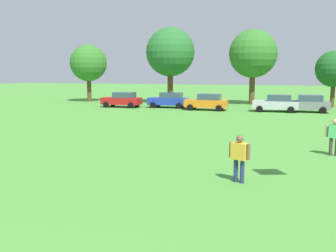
% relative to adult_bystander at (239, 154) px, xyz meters
% --- Properties ---
extents(ground_plane, '(160.00, 160.00, 0.00)m').
position_rel_adult_bystander_xyz_m(ground_plane, '(-3.51, 19.36, -1.03)').
color(ground_plane, '#4C9338').
extents(adult_bystander, '(0.77, 0.51, 1.73)m').
position_rel_adult_bystander_xyz_m(adult_bystander, '(0.00, 0.00, 0.00)').
color(adult_bystander, navy).
rests_on(adult_bystander, ground).
extents(bystander_near_trees, '(0.84, 0.34, 1.76)m').
position_rel_adult_bystander_xyz_m(bystander_near_trees, '(3.82, 5.77, 0.02)').
color(bystander_near_trees, '#3F3833').
rests_on(bystander_near_trees, ground).
extents(parked_car_red_0, '(4.30, 2.02, 1.68)m').
position_rel_adult_bystander_xyz_m(parked_car_red_0, '(-15.61, 25.71, -0.17)').
color(parked_car_red_0, red).
rests_on(parked_car_red_0, ground).
extents(parked_car_blue_1, '(4.30, 2.02, 1.68)m').
position_rel_adult_bystander_xyz_m(parked_car_blue_1, '(-10.47, 26.63, -0.17)').
color(parked_car_blue_1, '#1E38AD').
rests_on(parked_car_blue_1, ground).
extents(parked_car_orange_2, '(4.30, 2.02, 1.68)m').
position_rel_adult_bystander_xyz_m(parked_car_orange_2, '(-5.99, 25.17, -0.17)').
color(parked_car_orange_2, orange).
rests_on(parked_car_orange_2, ground).
extents(parked_car_silver_3, '(4.30, 2.02, 1.68)m').
position_rel_adult_bystander_xyz_m(parked_car_silver_3, '(0.85, 25.54, -0.17)').
color(parked_car_silver_3, silver).
rests_on(parked_car_silver_3, ground).
extents(parked_car_gray_4, '(4.30, 2.02, 1.68)m').
position_rel_adult_bystander_xyz_m(parked_car_gray_4, '(3.75, 26.02, -0.17)').
color(parked_car_gray_4, slate).
rests_on(parked_car_gray_4, ground).
extents(tree_far_left, '(4.75, 4.75, 7.41)m').
position_rel_adult_bystander_xyz_m(tree_far_left, '(-22.94, 31.88, 3.97)').
color(tree_far_left, brown).
rests_on(tree_far_left, ground).
extents(tree_left, '(5.94, 5.94, 9.26)m').
position_rel_adult_bystander_xyz_m(tree_left, '(-11.94, 32.17, 5.23)').
color(tree_left, brown).
rests_on(tree_left, ground).
extents(tree_center_left, '(5.69, 5.69, 8.87)m').
position_rel_adult_bystander_xyz_m(tree_center_left, '(-2.14, 33.61, 4.96)').
color(tree_center_left, brown).
rests_on(tree_center_left, ground).
extents(tree_center_right, '(3.98, 3.98, 6.20)m').
position_rel_adult_bystander_xyz_m(tree_center_right, '(6.68, 32.12, 3.16)').
color(tree_center_right, brown).
rests_on(tree_center_right, ground).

